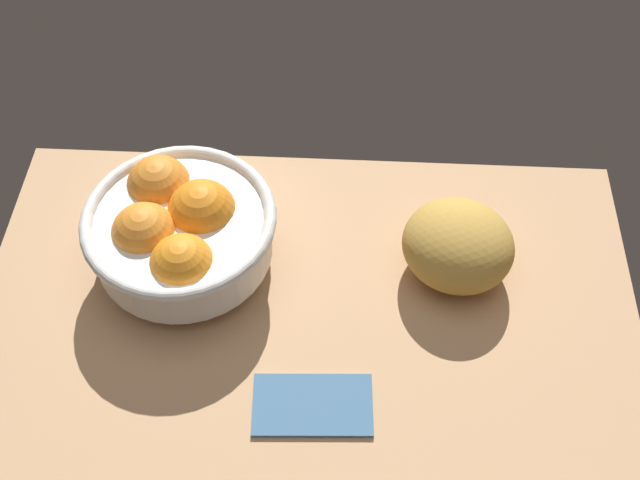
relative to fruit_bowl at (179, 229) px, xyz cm
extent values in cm
cube|color=tan|center=(15.89, -8.57, -7.74)|extent=(79.94, 53.74, 3.00)
cylinder|color=white|center=(0.29, -0.12, -5.08)|extent=(10.92, 10.92, 2.32)
cylinder|color=white|center=(0.29, -0.12, -0.85)|extent=(21.77, 21.77, 6.13)
torus|color=white|center=(0.29, -0.12, 2.21)|extent=(23.37, 23.37, 1.60)
sphere|color=orange|center=(-3.60, -1.79, 0.87)|extent=(8.09, 8.09, 8.09)
sphere|color=orange|center=(2.75, 1.77, 0.96)|extent=(8.59, 8.59, 8.59)
sphere|color=orange|center=(-3.15, 5.70, 0.89)|extent=(8.23, 8.23, 8.23)
sphere|color=orange|center=(1.52, -6.02, 0.82)|extent=(7.83, 7.83, 7.83)
ellipsoid|color=#BD923F|center=(33.81, 0.53, -1.64)|extent=(18.19, 17.93, 9.21)
cube|color=teal|center=(17.22, -19.31, -5.74)|extent=(13.74, 8.15, 1.00)
camera|label=1|loc=(20.07, -59.31, 76.92)|focal=45.52mm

